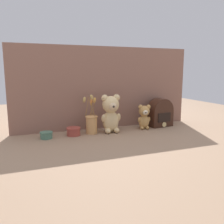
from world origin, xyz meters
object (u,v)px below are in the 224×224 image
at_px(flower_vase, 91,122).
at_px(teddy_bear_large, 111,113).
at_px(decorative_tin_short, 74,131).
at_px(vintage_radio, 160,114).
at_px(teddy_bear_medium, 144,116).
at_px(decorative_tin_tall, 46,135).

bearing_deg(flower_vase, teddy_bear_large, -7.05).
bearing_deg(decorative_tin_short, vintage_radio, 2.63).
height_order(teddy_bear_medium, vintage_radio, vintage_radio).
distance_m(flower_vase, decorative_tin_short, 0.15).
xyz_separation_m(flower_vase, decorative_tin_short, (-0.14, -0.01, -0.06)).
distance_m(teddy_bear_large, teddy_bear_medium, 0.30).
height_order(flower_vase, decorative_tin_short, flower_vase).
distance_m(teddy_bear_medium, vintage_radio, 0.18).
xyz_separation_m(teddy_bear_medium, flower_vase, (-0.44, 0.02, -0.02)).
relative_size(decorative_tin_tall, decorative_tin_short, 0.85).
xyz_separation_m(teddy_bear_large, decorative_tin_tall, (-0.49, -0.00, -0.13)).
bearing_deg(decorative_tin_tall, flower_vase, 3.96).
distance_m(teddy_bear_medium, decorative_tin_short, 0.59).
relative_size(teddy_bear_medium, decorative_tin_short, 1.94).
xyz_separation_m(teddy_bear_large, vintage_radio, (0.47, 0.04, -0.04)).
xyz_separation_m(flower_vase, vintage_radio, (0.62, 0.02, 0.02)).
xyz_separation_m(vintage_radio, decorative_tin_short, (-0.76, -0.04, -0.08)).
bearing_deg(teddy_bear_large, vintage_radio, 5.21).
distance_m(teddy_bear_medium, decorative_tin_tall, 0.79).
relative_size(flower_vase, decorative_tin_tall, 3.49).
relative_size(teddy_bear_large, vintage_radio, 1.23).
relative_size(teddy_bear_medium, decorative_tin_tall, 2.28).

